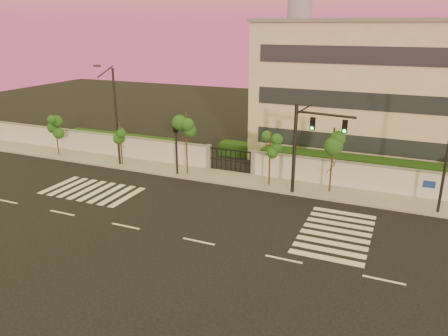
% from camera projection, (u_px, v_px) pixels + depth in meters
% --- Properties ---
extents(ground, '(120.00, 120.00, 0.00)m').
position_uv_depth(ground, '(199.00, 242.00, 24.85)').
color(ground, black).
rests_on(ground, ground).
extents(sidewalk, '(60.00, 3.00, 0.15)m').
position_uv_depth(sidewalk, '(259.00, 182.00, 33.98)').
color(sidewalk, gray).
rests_on(sidewalk, ground).
extents(perimeter_wall, '(60.00, 0.36, 2.20)m').
position_uv_depth(perimeter_wall, '(266.00, 165.00, 34.94)').
color(perimeter_wall, silver).
rests_on(perimeter_wall, ground).
extents(hedge_row, '(41.00, 4.25, 1.80)m').
position_uv_depth(hedge_row, '(288.00, 160.00, 37.01)').
color(hedge_row, black).
rests_on(hedge_row, ground).
extents(institutional_building, '(24.40, 12.40, 12.25)m').
position_uv_depth(institutional_building, '(399.00, 91.00, 38.71)').
color(institutional_building, '#BEB4A1').
rests_on(institutional_building, ground).
extents(road_markings, '(57.00, 7.62, 0.02)m').
position_uv_depth(road_markings, '(203.00, 212.00, 28.72)').
color(road_markings, silver).
rests_on(road_markings, ground).
extents(street_tree_a, '(1.34, 1.07, 3.94)m').
position_uv_depth(street_tree_a, '(56.00, 126.00, 39.96)').
color(street_tree_a, '#382314').
rests_on(street_tree_a, ground).
extents(street_tree_b, '(1.37, 1.09, 3.88)m').
position_uv_depth(street_tree_b, '(120.00, 134.00, 37.34)').
color(street_tree_b, '#382314').
rests_on(street_tree_b, ground).
extents(street_tree_c, '(1.50, 1.19, 5.21)m').
position_uv_depth(street_tree_c, '(186.00, 129.00, 34.65)').
color(street_tree_c, '#382314').
rests_on(street_tree_c, ground).
extents(street_tree_d, '(1.57, 1.25, 4.23)m').
position_uv_depth(street_tree_d, '(271.00, 147.00, 32.38)').
color(street_tree_d, '#382314').
rests_on(street_tree_d, ground).
extents(street_tree_e, '(1.64, 1.30, 4.91)m').
position_uv_depth(street_tree_e, '(333.00, 146.00, 30.85)').
color(street_tree_e, '#382314').
rests_on(street_tree_e, ground).
extents(traffic_signal_main, '(4.20, 0.81, 6.66)m').
position_uv_depth(traffic_signal_main, '(307.00, 139.00, 30.25)').
color(traffic_signal_main, black).
rests_on(traffic_signal_main, ground).
extents(traffic_signal_secondary, '(0.37, 0.35, 4.71)m').
position_uv_depth(traffic_signal_secondary, '(176.00, 140.00, 34.77)').
color(traffic_signal_secondary, black).
rests_on(traffic_signal_secondary, ground).
extents(streetlight_west, '(0.52, 2.11, 8.78)m').
position_uv_depth(streetlight_west, '(115.00, 112.00, 36.64)').
color(streetlight_west, black).
rests_on(streetlight_west, ground).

